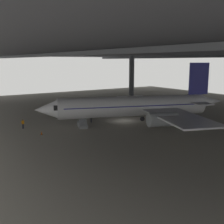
{
  "coord_description": "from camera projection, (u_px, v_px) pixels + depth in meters",
  "views": [
    {
      "loc": [
        43.72,
        -31.33,
        11.64
      ],
      "look_at": [
        2.46,
        -4.4,
        2.54
      ],
      "focal_mm": 44.45,
      "sensor_mm": 36.0,
      "label": 1
    }
  ],
  "objects": [
    {
      "name": "traffic_cone_orange",
      "position": [
        42.0,
        133.0,
        44.3
      ],
      "size": [
        0.36,
        0.36,
        0.6
      ],
      "color": "black",
      "rests_on": "ground_plane"
    },
    {
      "name": "ground_plane",
      "position": [
        124.0,
        120.0,
        54.96
      ],
      "size": [
        110.0,
        110.0,
        0.0
      ],
      "primitive_type": "plane",
      "color": "gray"
    },
    {
      "name": "crew_worker_near_nose",
      "position": [
        23.0,
        123.0,
        48.16
      ],
      "size": [
        0.34,
        0.52,
        1.66
      ],
      "color": "#232838",
      "rests_on": "ground_plane"
    },
    {
      "name": "hangar_structure",
      "position": [
        176.0,
        51.0,
        59.87
      ],
      "size": [
        121.0,
        99.0,
        14.43
      ],
      "color": "#4C4F54",
      "rests_on": "ground_plane"
    },
    {
      "name": "crew_worker_by_stairs",
      "position": [
        91.0,
        117.0,
        53.1
      ],
      "size": [
        0.45,
        0.4,
        1.72
      ],
      "color": "#232838",
      "rests_on": "ground_plane"
    },
    {
      "name": "boarding_stairs",
      "position": [
        82.0,
        123.0,
        49.76
      ],
      "size": [
        4.4,
        2.72,
        4.63
      ],
      "color": "slate",
      "rests_on": "ground_plane"
    },
    {
      "name": "airplane_main",
      "position": [
        137.0,
        106.0,
        51.0
      ],
      "size": [
        34.77,
        35.0,
        11.32
      ],
      "color": "white",
      "rests_on": "ground_plane"
    }
  ]
}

